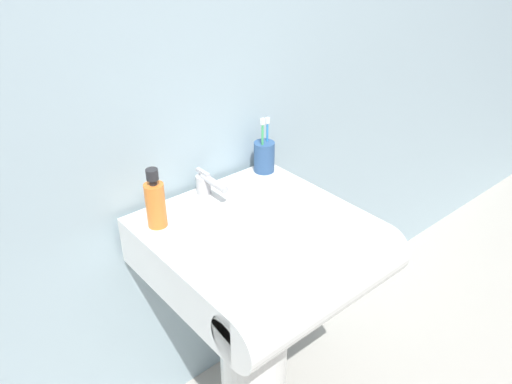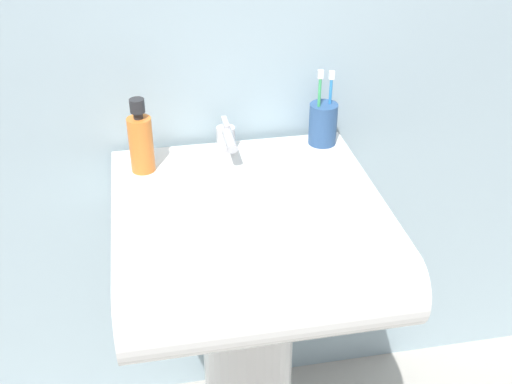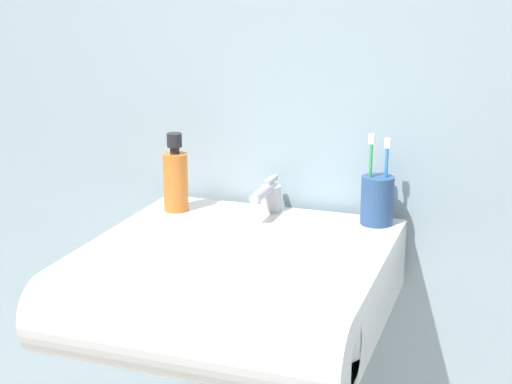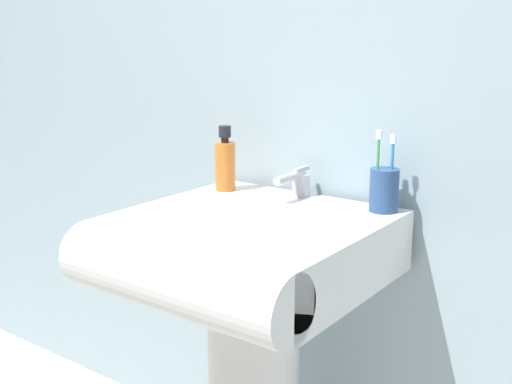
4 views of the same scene
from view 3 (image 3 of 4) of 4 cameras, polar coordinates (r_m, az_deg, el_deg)
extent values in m
cube|color=#9EB7C1|center=(1.69, 2.41, 11.57)|extent=(5.00, 0.05, 2.40)
cube|color=white|center=(1.51, -1.15, -6.34)|extent=(0.55, 0.51, 0.14)
cylinder|color=white|center=(1.30, -5.14, -10.34)|extent=(0.55, 0.14, 0.14)
cylinder|color=#B7B7BC|center=(1.68, 1.09, -0.46)|extent=(0.04, 0.04, 0.06)
cylinder|color=#B7B7BC|center=(1.62, 0.49, -0.02)|extent=(0.02, 0.11, 0.02)
cube|color=#B7B7BC|center=(1.66, 1.10, 0.87)|extent=(0.01, 0.06, 0.01)
cylinder|color=#2D5184|center=(1.61, 8.80, -0.60)|extent=(0.07, 0.07, 0.10)
cylinder|color=#3FB266|center=(1.59, 8.28, 0.81)|extent=(0.01, 0.01, 0.15)
cube|color=white|center=(1.57, 8.41, 3.83)|extent=(0.01, 0.01, 0.02)
cylinder|color=#338CD8|center=(1.60, 9.41, 0.67)|extent=(0.01, 0.01, 0.14)
cube|color=white|center=(1.58, 9.54, 3.52)|extent=(0.01, 0.01, 0.02)
cylinder|color=orange|center=(1.68, -5.87, 0.72)|extent=(0.05, 0.05, 0.13)
cylinder|color=#262628|center=(1.66, -5.94, 3.04)|extent=(0.02, 0.02, 0.01)
cylinder|color=#262628|center=(1.66, -5.96, 3.78)|extent=(0.03, 0.03, 0.03)
camera|label=1|loc=(1.32, -54.23, 20.56)|focal=35.00mm
camera|label=2|loc=(0.74, -59.20, 24.53)|focal=45.00mm
camera|label=4|loc=(0.40, 75.04, -13.07)|focal=45.00mm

